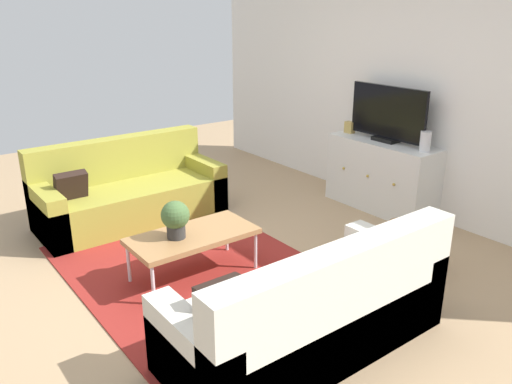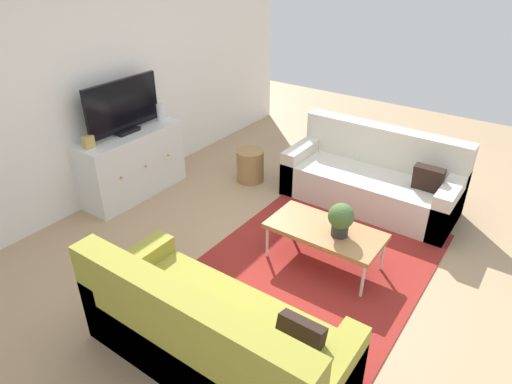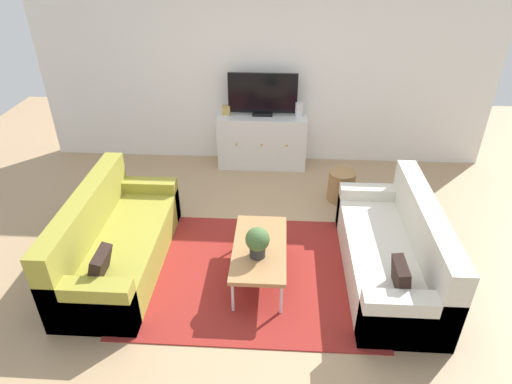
% 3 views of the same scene
% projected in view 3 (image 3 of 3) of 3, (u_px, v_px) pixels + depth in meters
% --- Properties ---
extents(ground_plane, '(10.00, 10.00, 0.00)m').
position_uv_depth(ground_plane, '(253.00, 264.00, 4.68)').
color(ground_plane, tan).
extents(wall_back, '(6.40, 0.12, 2.70)m').
position_uv_depth(wall_back, '(265.00, 69.00, 6.15)').
color(wall_back, white).
rests_on(wall_back, ground_plane).
extents(area_rug, '(2.50, 1.90, 0.01)m').
position_uv_depth(area_rug, '(252.00, 273.00, 4.55)').
color(area_rug, maroon).
rests_on(area_rug, ground_plane).
extents(couch_left_side, '(0.80, 1.90, 0.84)m').
position_uv_depth(couch_left_side, '(112.00, 244.00, 4.52)').
color(couch_left_side, olive).
rests_on(couch_left_side, ground_plane).
extents(couch_right_side, '(0.80, 1.90, 0.84)m').
position_uv_depth(couch_right_side, '(397.00, 255.00, 4.37)').
color(couch_right_side, beige).
rests_on(couch_right_side, ground_plane).
extents(coffee_table, '(0.52, 1.05, 0.39)m').
position_uv_depth(coffee_table, '(260.00, 249.00, 4.32)').
color(coffee_table, '#A37547').
rests_on(coffee_table, ground_plane).
extents(potted_plant, '(0.23, 0.23, 0.31)m').
position_uv_depth(potted_plant, '(258.00, 241.00, 4.10)').
color(potted_plant, '#2D2D2D').
rests_on(potted_plant, coffee_table).
extents(tv_console, '(1.26, 0.47, 0.77)m').
position_uv_depth(tv_console, '(262.00, 141.00, 6.41)').
color(tv_console, silver).
rests_on(tv_console, ground_plane).
extents(flat_screen_tv, '(0.96, 0.16, 0.59)m').
position_uv_depth(flat_screen_tv, '(263.00, 95.00, 6.08)').
color(flat_screen_tv, black).
rests_on(flat_screen_tv, tv_console).
extents(glass_vase, '(0.11, 0.11, 0.20)m').
position_uv_depth(glass_vase, '(299.00, 109.00, 6.13)').
color(glass_vase, silver).
rests_on(glass_vase, tv_console).
extents(mantel_clock, '(0.11, 0.07, 0.13)m').
position_uv_depth(mantel_clock, '(226.00, 110.00, 6.21)').
color(mantel_clock, tan).
rests_on(mantel_clock, tv_console).
extents(wicker_basket, '(0.34, 0.34, 0.40)m').
position_uv_depth(wicker_basket, '(341.00, 186.00, 5.67)').
color(wicker_basket, '#9E7547').
rests_on(wicker_basket, ground_plane).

